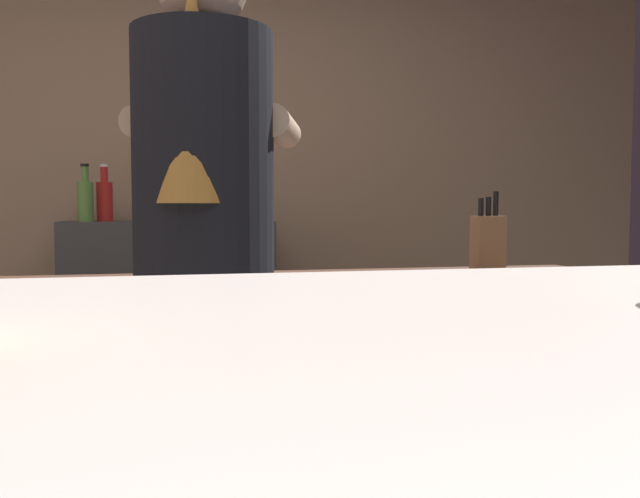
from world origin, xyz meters
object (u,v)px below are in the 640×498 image
(bottle_hot_sauce, at_px, (227,206))
(bartender, at_px, (204,247))
(knife_block, at_px, (488,243))
(bottle_olive_oil, at_px, (105,199))
(chefs_knife, at_px, (289,280))
(mixing_bowl, at_px, (195,272))
(bottle_soy, at_px, (85,199))

(bottle_hot_sauce, bearing_deg, bartender, -96.65)
(knife_block, bearing_deg, bottle_hot_sauce, 124.21)
(bartender, bearing_deg, knife_block, -48.13)
(bartender, distance_m, bottle_olive_oil, 1.71)
(bartender, height_order, chefs_knife, bartender)
(chefs_knife, xyz_separation_m, bottle_olive_oil, (-0.66, 1.26, 0.26))
(bottle_olive_oil, height_order, bottle_hot_sauce, bottle_olive_oil)
(mixing_bowl, bearing_deg, chefs_knife, -12.62)
(bottle_hot_sauce, bearing_deg, mixing_bowl, -99.44)
(bartender, height_order, bottle_soy, bartender)
(mixing_bowl, bearing_deg, bottle_olive_oil, 107.38)
(chefs_knife, bearing_deg, mixing_bowl, 149.46)
(mixing_bowl, distance_m, bottle_hot_sauce, 1.22)
(chefs_knife, height_order, bottle_olive_oil, bottle_olive_oil)
(chefs_knife, relative_size, bottle_soy, 0.91)
(chefs_knife, xyz_separation_m, bottle_soy, (-0.74, 1.18, 0.26))
(knife_block, relative_size, bottle_hot_sauce, 1.53)
(bartender, relative_size, knife_block, 6.20)
(bottle_soy, bearing_deg, bottle_olive_oil, 45.35)
(bottle_hot_sauce, bearing_deg, bottle_soy, -173.74)
(bartender, bearing_deg, bottle_olive_oil, 28.69)
(mixing_bowl, height_order, bottle_soy, bottle_soy)
(knife_block, height_order, chefs_knife, knife_block)
(chefs_knife, bearing_deg, bottle_hot_sauce, 76.11)
(bottle_olive_oil, height_order, bottle_soy, bottle_olive_oil)
(knife_block, xyz_separation_m, chefs_knife, (-0.71, -0.08, -0.10))
(bottle_soy, bearing_deg, chefs_knife, -58.03)
(bottle_olive_oil, bearing_deg, knife_block, -40.77)
(mixing_bowl, height_order, chefs_knife, mixing_bowl)
(mixing_bowl, height_order, bottle_hot_sauce, bottle_hot_sauce)
(chefs_knife, relative_size, bottle_hot_sauce, 1.29)
(mixing_bowl, distance_m, chefs_knife, 0.29)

